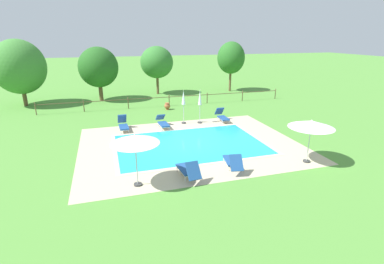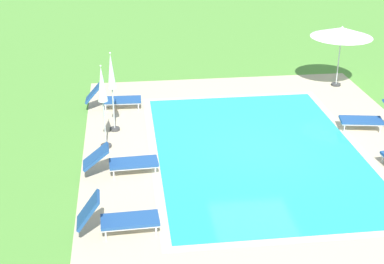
% 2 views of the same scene
% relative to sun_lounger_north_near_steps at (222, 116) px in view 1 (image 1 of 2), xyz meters
% --- Properties ---
extents(ground_plane, '(160.00, 160.00, 0.00)m').
position_rel_sun_lounger_north_near_steps_xyz_m(ground_plane, '(-3.79, -4.13, -0.39)').
color(ground_plane, '#518E38').
extents(pool_deck_paving, '(12.93, 10.06, 0.01)m').
position_rel_sun_lounger_north_near_steps_xyz_m(pool_deck_paving, '(-3.79, -4.13, -0.39)').
color(pool_deck_paving, '#BCAD8E').
rests_on(pool_deck_paving, ground).
extents(swimming_pool_water, '(8.66, 5.79, 0.01)m').
position_rel_sun_lounger_north_near_steps_xyz_m(swimming_pool_water, '(-3.79, -4.13, -0.39)').
color(swimming_pool_water, '#23A8C1').
rests_on(swimming_pool_water, ground).
extents(pool_coping_rim, '(9.14, 6.27, 0.01)m').
position_rel_sun_lounger_north_near_steps_xyz_m(pool_coping_rim, '(-3.79, -4.13, -0.38)').
color(pool_coping_rim, beige).
rests_on(pool_coping_rim, ground).
extents(sun_lounger_north_near_steps, '(0.67, 1.90, 0.97)m').
position_rel_sun_lounger_north_near_steps_xyz_m(sun_lounger_north_near_steps, '(0.00, 0.00, 0.00)').
color(sun_lounger_north_near_steps, navy).
rests_on(sun_lounger_north_near_steps, ground).
extents(sun_lounger_north_mid, '(0.93, 2.00, 0.93)m').
position_rel_sun_lounger_north_near_steps_xyz_m(sun_lounger_north_mid, '(-2.74, -7.98, -0.01)').
color(sun_lounger_north_mid, navy).
rests_on(sun_lounger_north_mid, ground).
extents(sun_lounger_north_far, '(0.69, 2.01, 0.85)m').
position_rel_sun_lounger_north_near_steps_xyz_m(sun_lounger_north_far, '(-4.70, -0.24, -0.02)').
color(sun_lounger_north_far, navy).
rests_on(sun_lounger_north_far, ground).
extents(sun_lounger_north_end, '(0.77, 1.91, 0.98)m').
position_rel_sun_lounger_north_near_steps_xyz_m(sun_lounger_north_end, '(-5.12, -8.27, 0.00)').
color(sun_lounger_north_end, navy).
rests_on(sun_lounger_north_end, ground).
extents(sun_lounger_south_near_corner, '(0.66, 1.84, 1.02)m').
position_rel_sun_lounger_north_near_steps_xyz_m(sun_lounger_south_near_corner, '(-7.45, -0.11, 0.01)').
color(sun_lounger_south_near_corner, navy).
rests_on(sun_lounger_south_near_corner, ground).
extents(patio_umbrella_open_foreground, '(2.09, 2.09, 2.40)m').
position_rel_sun_lounger_north_near_steps_xyz_m(patio_umbrella_open_foreground, '(-7.45, -8.33, 1.76)').
color(patio_umbrella_open_foreground, '#383838').
rests_on(patio_umbrella_open_foreground, ground).
extents(patio_umbrella_open_by_bench, '(2.27, 2.27, 2.29)m').
position_rel_sun_lounger_north_near_steps_xyz_m(patio_umbrella_open_by_bench, '(1.30, -8.38, 1.67)').
color(patio_umbrella_open_by_bench, '#383838').
rests_on(patio_umbrella_open_by_bench, ground).
extents(patio_umbrella_closed_row_west, '(0.32, 0.32, 2.53)m').
position_rel_sun_lounger_north_near_steps_xyz_m(patio_umbrella_closed_row_west, '(-3.00, 0.24, 1.37)').
color(patio_umbrella_closed_row_west, '#383838').
rests_on(patio_umbrella_closed_row_west, ground).
extents(patio_umbrella_closed_row_mid_west, '(0.32, 0.32, 2.54)m').
position_rel_sun_lounger_north_near_steps_xyz_m(patio_umbrella_closed_row_mid_west, '(-1.82, -0.01, 1.33)').
color(patio_umbrella_closed_row_mid_west, '#383838').
rests_on(patio_umbrella_closed_row_mid_west, ground).
extents(terracotta_urn_near_fence, '(0.52, 0.52, 0.61)m').
position_rel_sun_lounger_north_near_steps_xyz_m(terracotta_urn_near_fence, '(-3.27, 4.78, -0.06)').
color(terracotta_urn_near_fence, '#A85B38').
rests_on(terracotta_urn_near_fence, ground).
extents(perimeter_fence, '(22.67, 0.08, 1.05)m').
position_rel_sun_lounger_north_near_steps_xyz_m(perimeter_fence, '(-2.80, 6.14, 0.31)').
color(perimeter_fence, brown).
rests_on(perimeter_fence, ground).
extents(tree_far_west, '(3.57, 3.57, 5.21)m').
position_rel_sun_lounger_north_near_steps_xyz_m(tree_far_west, '(-2.73, 12.30, 3.09)').
color(tree_far_west, brown).
rests_on(tree_far_west, ground).
extents(tree_west_mid, '(3.15, 3.15, 5.65)m').
position_rel_sun_lounger_north_near_steps_xyz_m(tree_west_mid, '(5.78, 11.61, 3.44)').
color(tree_west_mid, brown).
rests_on(tree_west_mid, ground).
extents(tree_centre, '(3.83, 3.83, 5.28)m').
position_rel_sun_lounger_north_near_steps_xyz_m(tree_centre, '(-8.85, 10.48, 2.92)').
color(tree_centre, brown).
rests_on(tree_centre, ground).
extents(tree_east_mid, '(4.60, 4.60, 6.02)m').
position_rel_sun_lounger_north_near_steps_xyz_m(tree_east_mid, '(-15.71, 10.24, 3.18)').
color(tree_east_mid, brown).
rests_on(tree_east_mid, ground).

